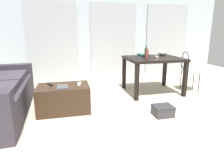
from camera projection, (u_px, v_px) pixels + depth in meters
ground_plane at (140, 102)px, 3.43m from camera, size 8.38×8.38×0.00m
wall_back at (113, 33)px, 5.17m from camera, size 6.26×0.10×2.45m
curtains at (114, 41)px, 5.14m from camera, size 4.45×0.03×2.01m
coffee_table at (64, 98)px, 3.00m from camera, size 0.81×0.52×0.43m
craft_table at (153, 62)px, 3.85m from camera, size 1.10×0.91×0.74m
wire_chair at (188, 67)px, 3.98m from camera, size 0.40×0.43×0.85m
bottle_near at (146, 52)px, 3.81m from camera, size 0.06×0.06×0.25m
bottle_far at (147, 54)px, 3.62m from camera, size 0.06×0.06×0.20m
bowl at (162, 53)px, 4.14m from camera, size 0.19×0.19×0.12m
book_stack at (143, 55)px, 4.06m from camera, size 0.24×0.32×0.05m
tv_remote_on_table at (156, 57)px, 3.84m from camera, size 0.07×0.16×0.02m
scissors at (157, 60)px, 3.51m from camera, size 0.09×0.11×0.00m
tv_remote_primary at (50, 85)px, 2.97m from camera, size 0.11×0.18×0.02m
tv_remote_secondary at (79, 84)px, 3.00m from camera, size 0.07×0.19×0.02m
magazine at (62, 87)px, 2.86m from camera, size 0.17×0.25×0.02m
shoebox at (163, 111)px, 2.85m from camera, size 0.29×0.25×0.16m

